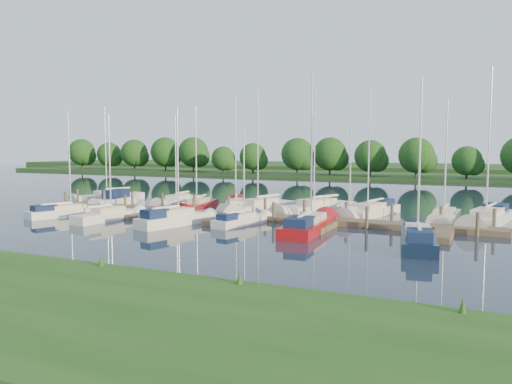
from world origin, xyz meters
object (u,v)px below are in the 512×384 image
at_px(motorboat, 115,201).
at_px(sailboat_s_2, 174,221).
at_px(sailboat_n_0, 109,198).
at_px(sailboat_n_5, 260,209).
at_px(dock, 236,216).

xyz_separation_m(motorboat, sailboat_s_2, (13.08, -8.66, -0.04)).
xyz_separation_m(sailboat_n_0, motorboat, (3.25, -2.84, 0.11)).
height_order(motorboat, sailboat_n_5, sailboat_n_5).
distance_m(sailboat_n_5, sailboat_s_2, 10.01).
bearing_deg(sailboat_n_0, sailboat_n_5, -165.80).
distance_m(dock, sailboat_n_0, 19.96).
relative_size(dock, sailboat_s_2, 4.35).
bearing_deg(dock, sailboat_n_0, 161.13).
bearing_deg(sailboat_s_2, sailboat_n_5, 90.11).
height_order(dock, sailboat_n_5, sailboat_n_5).
xyz_separation_m(dock, motorboat, (-15.64, 3.62, 0.19)).
height_order(sailboat_n_0, motorboat, sailboat_n_0).
distance_m(sailboat_n_0, sailboat_n_5, 19.05).
xyz_separation_m(motorboat, sailboat_n_5, (15.70, 1.00, -0.10)).
bearing_deg(sailboat_s_2, sailboat_n_0, 160.14).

